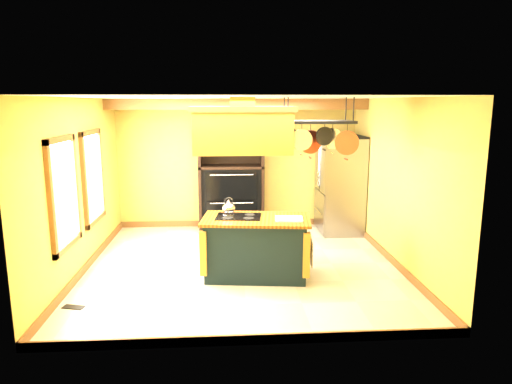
{
  "coord_description": "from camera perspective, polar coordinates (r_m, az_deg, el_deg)",
  "views": [
    {
      "loc": [
        -0.24,
        -7.09,
        2.63
      ],
      "look_at": [
        0.25,
        0.3,
        1.17
      ],
      "focal_mm": 32.0,
      "sensor_mm": 36.0,
      "label": 1
    }
  ],
  "objects": [
    {
      "name": "window_near",
      "position": [
        6.78,
        -22.84,
        -0.16
      ],
      "size": [
        0.06,
        1.06,
        1.56
      ],
      "color": "brown",
      "rests_on": "wall_left"
    },
    {
      "name": "wall_back",
      "position": [
        9.68,
        -2.32,
        3.56
      ],
      "size": [
        5.0,
        0.02,
        2.7
      ],
      "primitive_type": "cube",
      "color": "gold",
      "rests_on": "floor"
    },
    {
      "name": "window_far",
      "position": [
        8.1,
        -19.67,
        1.78
      ],
      "size": [
        0.06,
        1.06,
        1.56
      ],
      "color": "brown",
      "rests_on": "wall_left"
    },
    {
      "name": "hutch",
      "position": [
        9.49,
        -3.1,
        0.69
      ],
      "size": [
        1.33,
        0.6,
        2.36
      ],
      "color": "black",
      "rests_on": "floor"
    },
    {
      "name": "refrigerator",
      "position": [
        9.43,
        10.43,
        0.69
      ],
      "size": [
        0.84,
        0.99,
        1.94
      ],
      "color": "gray",
      "rests_on": "floor"
    },
    {
      "name": "wall_left",
      "position": [
        7.55,
        -21.12,
        0.65
      ],
      "size": [
        0.02,
        5.0,
        2.7
      ],
      "primitive_type": "cube",
      "color": "gold",
      "rests_on": "floor"
    },
    {
      "name": "ceiling",
      "position": [
        7.09,
        -1.86,
        11.73
      ],
      "size": [
        5.0,
        5.0,
        0.0
      ],
      "primitive_type": "plane",
      "rotation": [
        3.14,
        0.0,
        0.0
      ],
      "color": "white",
      "rests_on": "wall_back"
    },
    {
      "name": "floor",
      "position": [
        7.57,
        -1.73,
        -9.17
      ],
      "size": [
        5.0,
        5.0,
        0.0
      ],
      "primitive_type": "plane",
      "color": "beige",
      "rests_on": "ground"
    },
    {
      "name": "range_hood",
      "position": [
        6.65,
        -1.72,
        7.93
      ],
      "size": [
        1.49,
        0.84,
        0.8
      ],
      "color": "#B07F2C",
      "rests_on": "ceiling"
    },
    {
      "name": "wall_right",
      "position": [
        7.71,
        17.12,
        1.12
      ],
      "size": [
        0.02,
        5.0,
        2.7
      ],
      "primitive_type": "cube",
      "color": "gold",
      "rests_on": "floor"
    },
    {
      "name": "kitchen_island",
      "position": [
        6.99,
        -0.01,
        -6.82
      ],
      "size": [
        1.71,
        1.08,
        1.11
      ],
      "rotation": [
        0.0,
        0.0,
        -0.12
      ],
      "color": "black",
      "rests_on": "floor"
    },
    {
      "name": "ceiling_beam",
      "position": [
        8.79,
        -2.24,
        10.9
      ],
      "size": [
        5.0,
        0.15,
        0.2
      ],
      "primitive_type": "cube",
      "color": "brown",
      "rests_on": "ceiling"
    },
    {
      "name": "wall_front",
      "position": [
        4.77,
        -0.73,
        -4.39
      ],
      "size": [
        5.0,
        0.02,
        2.7
      ],
      "primitive_type": "cube",
      "color": "gold",
      "rests_on": "floor"
    },
    {
      "name": "floor_register",
      "position": [
        6.58,
        -21.85,
        -13.2
      ],
      "size": [
        0.3,
        0.19,
        0.01
      ],
      "primitive_type": "cube",
      "rotation": [
        0.0,
        0.0,
        -0.25
      ],
      "color": "black",
      "rests_on": "floor"
    },
    {
      "name": "pot_rack",
      "position": [
        6.78,
        7.81,
        7.62
      ],
      "size": [
        1.14,
        0.52,
        0.83
      ],
      "color": "black",
      "rests_on": "ceiling"
    }
  ]
}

